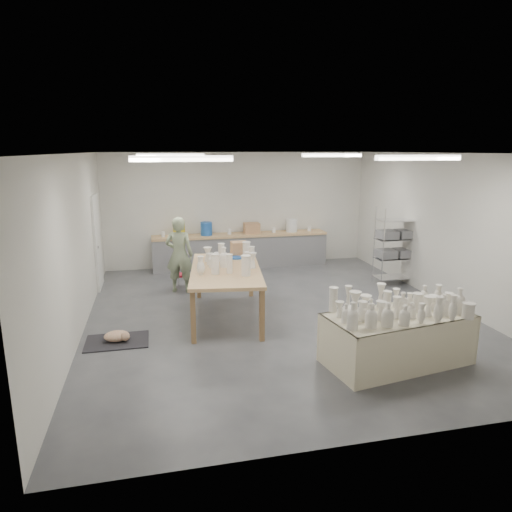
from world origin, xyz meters
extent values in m
plane|color=#424449|center=(0.00, 0.00, 0.00)|extent=(8.00, 8.00, 0.00)
cube|color=white|center=(0.00, 0.00, 2.99)|extent=(7.00, 8.00, 0.02)
cube|color=silver|center=(0.00, 4.00, 1.50)|extent=(7.00, 0.02, 3.00)
cube|color=silver|center=(0.00, -4.00, 1.50)|extent=(7.00, 0.02, 3.00)
cube|color=silver|center=(-3.50, 0.00, 1.50)|extent=(0.02, 8.00, 3.00)
cube|color=silver|center=(3.50, 0.00, 1.50)|extent=(0.02, 8.00, 3.00)
cube|color=white|center=(-3.47, 2.60, 1.05)|extent=(0.05, 0.90, 2.10)
cube|color=white|center=(-1.80, -1.50, 2.94)|extent=(1.40, 0.12, 0.08)
cube|color=white|center=(1.80, -1.50, 2.94)|extent=(1.40, 0.12, 0.08)
cube|color=white|center=(-1.80, 2.00, 2.94)|extent=(1.40, 0.12, 0.08)
cube|color=white|center=(1.80, 2.00, 2.94)|extent=(1.40, 0.12, 0.08)
cube|color=tan|center=(0.00, 3.68, 0.87)|extent=(4.60, 0.60, 0.06)
cube|color=slate|center=(0.00, 3.68, 0.42)|extent=(4.60, 0.55, 0.84)
cylinder|color=yellow|center=(-1.60, 3.68, 1.07)|extent=(0.30, 0.30, 0.34)
cylinder|color=#2057B0|center=(-0.90, 3.68, 1.07)|extent=(0.30, 0.30, 0.34)
cylinder|color=white|center=(1.40, 3.68, 1.07)|extent=(0.30, 0.30, 0.34)
cube|color=#AA7552|center=(0.30, 3.68, 1.04)|extent=(0.40, 0.30, 0.28)
cylinder|color=white|center=(-2.00, 3.68, 0.97)|extent=(0.10, 0.10, 0.14)
cylinder|color=white|center=(-0.30, 3.68, 0.97)|extent=(0.10, 0.10, 0.14)
cylinder|color=white|center=(0.90, 3.68, 0.97)|extent=(0.10, 0.10, 0.14)
cylinder|color=white|center=(1.90, 3.68, 0.97)|extent=(0.10, 0.10, 0.14)
cylinder|color=silver|center=(2.78, 1.18, 0.90)|extent=(0.02, 0.02, 1.80)
cylinder|color=silver|center=(3.62, 1.18, 0.90)|extent=(0.02, 0.02, 1.80)
cylinder|color=silver|center=(2.78, 1.62, 0.90)|extent=(0.02, 0.02, 1.80)
cylinder|color=silver|center=(3.62, 1.62, 0.90)|extent=(0.02, 0.02, 1.80)
cube|color=silver|center=(3.20, 1.40, 0.15)|extent=(0.88, 0.48, 0.02)
cube|color=silver|center=(3.20, 1.40, 0.60)|extent=(0.88, 0.48, 0.02)
cube|color=silver|center=(3.20, 1.40, 1.05)|extent=(0.88, 0.48, 0.02)
cube|color=silver|center=(3.20, 1.40, 1.50)|extent=(0.88, 0.48, 0.02)
cube|color=slate|center=(2.98, 1.40, 0.72)|extent=(0.38, 0.42, 0.18)
cube|color=slate|center=(3.42, 1.40, 0.72)|extent=(0.38, 0.42, 0.18)
cube|color=slate|center=(2.98, 1.40, 1.17)|extent=(0.38, 0.42, 0.18)
cube|color=slate|center=(3.42, 1.40, 1.17)|extent=(0.38, 0.42, 0.18)
cube|color=olive|center=(1.16, -2.34, 0.32)|extent=(1.97, 1.13, 0.64)
cube|color=beige|center=(1.16, -2.34, 0.72)|extent=(2.23, 1.32, 0.03)
cube|color=beige|center=(1.16, -2.82, 0.37)|extent=(2.08, 0.37, 0.74)
cube|color=beige|center=(1.16, -1.86, 0.37)|extent=(2.08, 0.37, 0.74)
cube|color=tan|center=(-0.97, 0.09, 0.91)|extent=(1.58, 2.64, 0.06)
cube|color=olive|center=(-1.53, -1.09, 0.44)|extent=(0.08, 0.08, 0.88)
cube|color=olive|center=(-0.42, -1.09, 0.44)|extent=(0.08, 0.08, 0.88)
cube|color=olive|center=(-1.53, 1.27, 0.44)|extent=(0.08, 0.08, 0.88)
cube|color=olive|center=(-0.42, 1.27, 0.44)|extent=(0.08, 0.08, 0.88)
ellipsoid|color=silver|center=(-0.87, 0.67, 0.99)|extent=(0.26, 0.26, 0.12)
cylinder|color=#2057B0|center=(-0.64, 0.82, 0.95)|extent=(0.26, 0.26, 0.03)
cylinder|color=white|center=(-1.02, 0.92, 1.00)|extent=(0.11, 0.11, 0.12)
cube|color=#AA7552|center=(-0.53, 1.09, 1.08)|extent=(0.32, 0.26, 0.28)
cube|color=black|center=(-2.90, -0.67, 0.01)|extent=(1.00, 0.70, 0.02)
ellipsoid|color=white|center=(-2.90, -0.67, 0.11)|extent=(0.43, 0.32, 0.17)
sphere|color=white|center=(-2.76, -0.76, 0.12)|extent=(0.15, 0.15, 0.15)
imported|color=#97A882|center=(-1.71, 1.86, 0.83)|extent=(0.70, 0.56, 1.66)
cylinder|color=#B71A30|center=(-1.71, 2.13, 0.30)|extent=(0.44, 0.44, 0.04)
cylinder|color=silver|center=(-1.58, 2.08, 0.14)|extent=(0.02, 0.02, 0.29)
cylinder|color=silver|center=(-1.73, 2.27, 0.14)|extent=(0.02, 0.02, 0.29)
cylinder|color=silver|center=(-1.82, 2.05, 0.14)|extent=(0.02, 0.02, 0.29)
camera|label=1|loc=(-2.22, -7.93, 3.06)|focal=32.00mm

